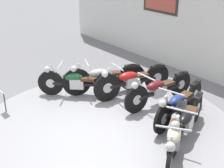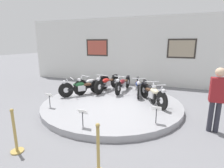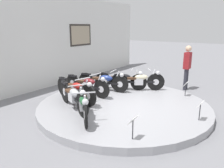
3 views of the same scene
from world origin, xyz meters
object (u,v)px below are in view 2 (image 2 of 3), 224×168
at_px(motorcycle_silver, 92,84).
at_px(motorcycle_red, 107,83).
at_px(info_placard_front_left, 49,97).
at_px(stanchion_post_left_of_entry, 15,138).
at_px(stanchion_post_right_of_entry, 98,158).
at_px(motorcycle_green, 81,87).
at_px(visitor_standing, 217,96).
at_px(motorcycle_blue, 138,86).
at_px(motorcycle_cream, 153,93).
at_px(motorcycle_black, 149,89).
at_px(info_placard_front_right, 156,111).
at_px(motorcycle_maroon, 123,84).
at_px(info_placard_front_centre, 83,114).

bearing_deg(motorcycle_silver, motorcycle_red, 38.30).
distance_m(info_placard_front_left, stanchion_post_left_of_entry, 2.26).
bearing_deg(stanchion_post_right_of_entry, motorcycle_green, 123.69).
bearing_deg(visitor_standing, motorcycle_blue, 138.98).
xyz_separation_m(motorcycle_blue, info_placard_front_left, (-2.51, -2.65, -0.01)).
bearing_deg(motorcycle_cream, stanchion_post_left_of_entry, -123.65).
xyz_separation_m(visitor_standing, stanchion_post_right_of_entry, (-2.27, -2.54, -0.67)).
bearing_deg(stanchion_post_right_of_entry, motorcycle_silver, 117.55).
bearing_deg(motorcycle_black, info_placard_front_right, -76.55).
distance_m(motorcycle_maroon, motorcycle_blue, 0.74).
distance_m(motorcycle_green, motorcycle_maroon, 1.90).
xyz_separation_m(motorcycle_blue, stanchion_post_right_of_entry, (0.28, -4.75, -0.22)).
distance_m(motorcycle_cream, stanchion_post_right_of_entry, 3.77).
xyz_separation_m(motorcycle_maroon, motorcycle_cream, (1.49, -1.17, 0.01)).
bearing_deg(info_placard_front_left, motorcycle_red, 67.98).
distance_m(motorcycle_green, motorcycle_cream, 2.98).
bearing_deg(info_placard_front_centre, motorcycle_silver, 112.00).
relative_size(motorcycle_green, info_placard_front_centre, 2.84).
bearing_deg(info_placard_front_right, motorcycle_cream, 100.57).
height_order(motorcycle_silver, stanchion_post_right_of_entry, stanchion_post_right_of_entry).
distance_m(motorcycle_silver, info_placard_front_right, 3.77).
height_order(info_placard_front_right, visitor_standing, visitor_standing).
relative_size(motorcycle_maroon, info_placard_front_left, 3.85).
distance_m(motorcycle_maroon, info_placard_front_centre, 3.70).
xyz_separation_m(motorcycle_blue, stanchion_post_left_of_entry, (-1.72, -4.75, -0.22)).
xyz_separation_m(motorcycle_green, stanchion_post_right_of_entry, (2.49, -3.73, -0.23)).
distance_m(motorcycle_green, info_placard_front_right, 3.67).
bearing_deg(motorcycle_blue, motorcycle_red, 179.87).
distance_m(motorcycle_cream, stanchion_post_left_of_entry, 4.49).
xyz_separation_m(motorcycle_black, motorcycle_cream, (0.23, -0.59, 0.01)).
xyz_separation_m(motorcycle_maroon, visitor_standing, (3.26, -2.37, 0.44)).
bearing_deg(info_placard_front_right, motorcycle_green, 153.58).
xyz_separation_m(motorcycle_green, motorcycle_cream, (2.98, -0.00, 0.01)).
xyz_separation_m(motorcycle_blue, motorcycle_cream, (0.77, -1.02, 0.01)).
relative_size(motorcycle_black, motorcycle_cream, 1.11).
xyz_separation_m(motorcycle_silver, motorcycle_black, (2.52, -0.00, -0.03)).
distance_m(motorcycle_black, stanchion_post_left_of_entry, 4.88).
xyz_separation_m(info_placard_front_left, visitor_standing, (5.05, 0.43, 0.45)).
relative_size(info_placard_front_right, visitor_standing, 0.29).
relative_size(motorcycle_maroon, stanchion_post_left_of_entry, 1.92).
height_order(motorcycle_blue, motorcycle_cream, motorcycle_cream).
bearing_deg(info_placard_front_left, visitor_standing, 4.91).
height_order(motorcycle_cream, info_placard_front_right, motorcycle_cream).
xyz_separation_m(motorcycle_maroon, motorcycle_blue, (0.72, -0.16, -0.00)).
xyz_separation_m(motorcycle_black, info_placard_front_centre, (-1.26, -3.11, -0.00)).
relative_size(motorcycle_green, visitor_standing, 0.82).
bearing_deg(motorcycle_cream, motorcycle_black, 111.03).
relative_size(motorcycle_silver, motorcycle_black, 1.02).
height_order(info_placard_front_left, visitor_standing, visitor_standing).
distance_m(motorcycle_blue, visitor_standing, 3.40).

